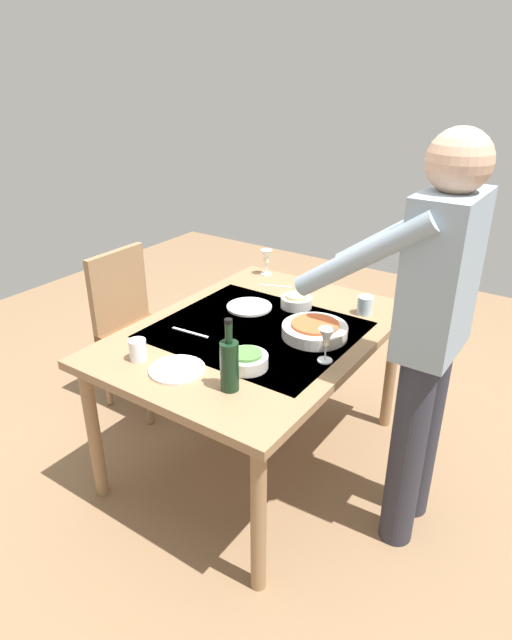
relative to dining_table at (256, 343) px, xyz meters
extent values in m
plane|color=#846647|center=(0.00, 0.00, -0.67)|extent=(6.00, 6.00, 0.00)
cube|color=#93704C|center=(0.00, 0.00, 0.05)|extent=(1.43, 1.04, 0.04)
cube|color=#C6AD89|center=(0.00, 0.00, 0.07)|extent=(0.78, 0.89, 0.00)
cylinder|color=#93704C|center=(-0.64, -0.45, -0.32)|extent=(0.06, 0.06, 0.70)
cylinder|color=#93704C|center=(0.64, -0.45, -0.32)|extent=(0.06, 0.06, 0.70)
cylinder|color=#93704C|center=(-0.64, 0.45, -0.32)|extent=(0.06, 0.06, 0.70)
cylinder|color=#93704C|center=(0.64, 0.45, -0.32)|extent=(0.06, 0.06, 0.70)
cube|color=brown|center=(-0.06, -0.82, -0.22)|extent=(0.40, 0.40, 0.04)
cube|color=#93704C|center=(-0.06, -1.00, 0.03)|extent=(0.40, 0.04, 0.45)
cylinder|color=#93704C|center=(-0.23, -0.99, -0.44)|extent=(0.04, 0.04, 0.43)
cylinder|color=#93704C|center=(0.11, -0.99, -0.44)|extent=(0.04, 0.04, 0.43)
cylinder|color=#93704C|center=(-0.23, -0.65, -0.44)|extent=(0.04, 0.04, 0.43)
cylinder|color=#93704C|center=(0.11, -0.65, -0.44)|extent=(0.04, 0.04, 0.43)
cylinder|color=#2D2D38|center=(0.09, 0.80, -0.23)|extent=(0.14, 0.14, 0.88)
cylinder|color=#2D2D38|center=(-0.11, 0.80, -0.23)|extent=(0.14, 0.14, 0.88)
cube|color=#8C9EAD|center=(-0.01, 0.80, 0.51)|extent=(0.36, 0.20, 0.60)
sphere|color=tan|center=(-0.01, 0.80, 0.91)|extent=(0.22, 0.22, 0.22)
cylinder|color=#8C9EAD|center=(0.17, 0.56, 0.59)|extent=(0.08, 0.52, 0.40)
cylinder|color=#8C9EAD|center=(-0.18, 0.56, 0.59)|extent=(0.08, 0.52, 0.40)
cylinder|color=black|center=(0.48, 0.20, 0.17)|extent=(0.07, 0.07, 0.20)
cylinder|color=black|center=(0.48, 0.20, 0.31)|extent=(0.03, 0.03, 0.08)
cylinder|color=black|center=(0.48, 0.20, 0.36)|extent=(0.03, 0.03, 0.02)
cylinder|color=white|center=(0.08, 0.40, 0.07)|extent=(0.06, 0.06, 0.01)
cylinder|color=white|center=(0.08, 0.40, 0.11)|extent=(0.01, 0.01, 0.07)
cone|color=white|center=(0.08, 0.40, 0.18)|extent=(0.07, 0.07, 0.07)
cylinder|color=beige|center=(0.08, 0.40, 0.16)|extent=(0.03, 0.03, 0.03)
cylinder|color=white|center=(-0.64, -0.36, 0.07)|extent=(0.06, 0.06, 0.01)
cylinder|color=white|center=(-0.64, -0.36, 0.11)|extent=(0.01, 0.01, 0.07)
cone|color=white|center=(-0.64, -0.36, 0.18)|extent=(0.07, 0.07, 0.07)
cylinder|color=beige|center=(-0.64, -0.36, 0.16)|extent=(0.03, 0.03, 0.03)
cylinder|color=silver|center=(-0.45, 0.35, 0.12)|extent=(0.08, 0.08, 0.09)
cylinder|color=silver|center=(0.51, -0.25, 0.12)|extent=(0.07, 0.07, 0.09)
cylinder|color=silver|center=(-0.09, 0.26, 0.10)|extent=(0.30, 0.30, 0.05)
cylinder|color=#C6562D|center=(-0.09, 0.26, 0.12)|extent=(0.22, 0.22, 0.03)
cylinder|color=silver|center=(0.31, 0.16, 0.10)|extent=(0.18, 0.18, 0.05)
cylinder|color=#4C843D|center=(0.31, 0.16, 0.12)|extent=(0.13, 0.13, 0.03)
cylinder|color=silver|center=(-0.33, 0.02, 0.10)|extent=(0.16, 0.16, 0.05)
cylinder|color=tan|center=(-0.33, 0.02, 0.12)|extent=(0.12, 0.12, 0.03)
cylinder|color=silver|center=(0.49, -0.05, 0.08)|extent=(0.23, 0.23, 0.01)
cylinder|color=silver|center=(-0.19, -0.17, 0.08)|extent=(0.23, 0.23, 0.01)
cube|color=silver|center=(0.20, -0.23, 0.07)|extent=(0.03, 0.20, 0.00)
cube|color=silver|center=(-0.51, -0.21, 0.07)|extent=(0.08, 0.17, 0.00)
camera|label=1|loc=(1.86, 1.28, 1.20)|focal=30.30mm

